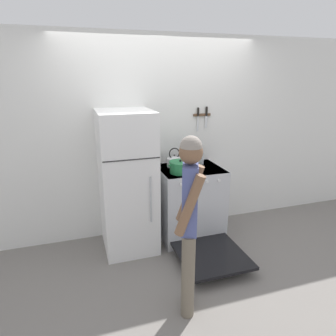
{
  "coord_description": "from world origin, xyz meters",
  "views": [
    {
      "loc": [
        -1.06,
        -3.66,
        2.06
      ],
      "look_at": [
        -0.04,
        -0.48,
        1.02
      ],
      "focal_mm": 32.0,
      "sensor_mm": 36.0,
      "label": 1
    }
  ],
  "objects_px": {
    "dutch_oven_pot": "(180,167)",
    "tea_kettle": "(174,161)",
    "utensil_jar": "(200,158)",
    "person": "(189,218)",
    "refrigerator": "(127,182)",
    "stove_range": "(190,204)"
  },
  "relations": [
    {
      "from": "tea_kettle",
      "to": "person",
      "type": "xyz_separation_m",
      "value": [
        -0.34,
        -1.37,
        -0.09
      ]
    },
    {
      "from": "refrigerator",
      "to": "utensil_jar",
      "type": "distance_m",
      "value": 1.03
    },
    {
      "from": "tea_kettle",
      "to": "person",
      "type": "relative_size",
      "value": 0.15
    },
    {
      "from": "stove_range",
      "to": "tea_kettle",
      "type": "bearing_deg",
      "value": 134.23
    },
    {
      "from": "dutch_oven_pot",
      "to": "utensil_jar",
      "type": "relative_size",
      "value": 1.13
    },
    {
      "from": "utensil_jar",
      "to": "stove_range",
      "type": "bearing_deg",
      "value": -138.37
    },
    {
      "from": "tea_kettle",
      "to": "utensil_jar",
      "type": "bearing_deg",
      "value": 1.13
    },
    {
      "from": "person",
      "to": "utensil_jar",
      "type": "bearing_deg",
      "value": -4.92
    },
    {
      "from": "dutch_oven_pot",
      "to": "utensil_jar",
      "type": "height_order",
      "value": "utensil_jar"
    },
    {
      "from": "utensil_jar",
      "to": "person",
      "type": "relative_size",
      "value": 0.17
    },
    {
      "from": "stove_range",
      "to": "dutch_oven_pot",
      "type": "xyz_separation_m",
      "value": [
        -0.18,
        -0.09,
        0.54
      ]
    },
    {
      "from": "refrigerator",
      "to": "tea_kettle",
      "type": "height_order",
      "value": "refrigerator"
    },
    {
      "from": "refrigerator",
      "to": "dutch_oven_pot",
      "type": "relative_size",
      "value": 5.41
    },
    {
      "from": "stove_range",
      "to": "refrigerator",
      "type": "bearing_deg",
      "value": 178.45
    },
    {
      "from": "stove_range",
      "to": "utensil_jar",
      "type": "height_order",
      "value": "utensil_jar"
    },
    {
      "from": "dutch_oven_pot",
      "to": "utensil_jar",
      "type": "distance_m",
      "value": 0.46
    },
    {
      "from": "refrigerator",
      "to": "person",
      "type": "relative_size",
      "value": 1.04
    },
    {
      "from": "refrigerator",
      "to": "stove_range",
      "type": "bearing_deg",
      "value": -1.55
    },
    {
      "from": "refrigerator",
      "to": "utensil_jar",
      "type": "height_order",
      "value": "refrigerator"
    },
    {
      "from": "dutch_oven_pot",
      "to": "tea_kettle",
      "type": "distance_m",
      "value": 0.26
    },
    {
      "from": "refrigerator",
      "to": "person",
      "type": "distance_m",
      "value": 1.26
    },
    {
      "from": "tea_kettle",
      "to": "utensil_jar",
      "type": "relative_size",
      "value": 0.9
    }
  ]
}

